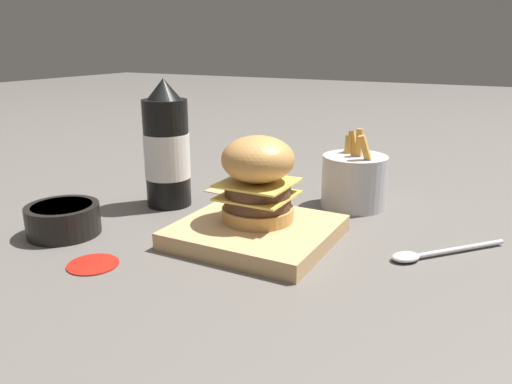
% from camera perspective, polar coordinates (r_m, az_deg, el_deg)
% --- Properties ---
extents(ground_plane, '(6.00, 6.00, 0.00)m').
position_cam_1_polar(ground_plane, '(0.78, 1.81, -4.89)').
color(ground_plane, '#5B5651').
extents(serving_board, '(0.22, 0.21, 0.03)m').
position_cam_1_polar(serving_board, '(0.75, 0.00, -4.59)').
color(serving_board, tan).
rests_on(serving_board, ground_plane).
extents(burger, '(0.11, 0.11, 0.13)m').
position_cam_1_polar(burger, '(0.74, 0.21, 1.59)').
color(burger, tan).
rests_on(burger, serving_board).
extents(ketchup_bottle, '(0.08, 0.08, 0.23)m').
position_cam_1_polar(ketchup_bottle, '(0.90, -10.16, 4.78)').
color(ketchup_bottle, black).
rests_on(ketchup_bottle, ground_plane).
extents(fries_basket, '(0.11, 0.11, 0.14)m').
position_cam_1_polar(fries_basket, '(0.91, 11.14, 1.32)').
color(fries_basket, '#B7B7BC').
rests_on(fries_basket, ground_plane).
extents(side_bowl, '(0.11, 0.11, 0.05)m').
position_cam_1_polar(side_bowl, '(0.83, -21.17, -2.85)').
color(side_bowl, black).
rests_on(side_bowl, ground_plane).
extents(spoon, '(0.14, 0.15, 0.01)m').
position_cam_1_polar(spoon, '(0.73, 18.76, -6.81)').
color(spoon, silver).
rests_on(spoon, ground_plane).
extents(ketchup_puddle, '(0.07, 0.07, 0.00)m').
position_cam_1_polar(ketchup_puddle, '(0.71, -18.13, -7.80)').
color(ketchup_puddle, '#B21E14').
rests_on(ketchup_puddle, ground_plane).
extents(parchment_square, '(0.14, 0.14, 0.00)m').
position_cam_1_polar(parchment_square, '(1.01, -0.74, 0.52)').
color(parchment_square, tan).
rests_on(parchment_square, ground_plane).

